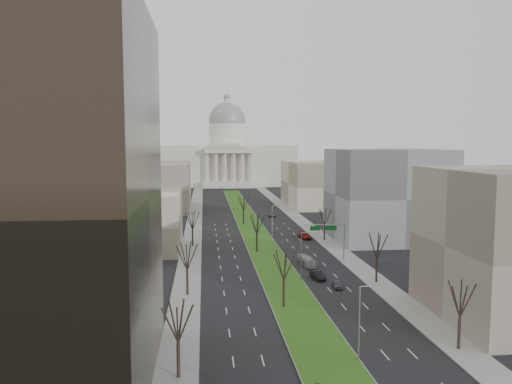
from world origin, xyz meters
TOP-DOWN VIEW (x-y plane):
  - ground at (0.00, 120.00)m, footprint 600.00×600.00m
  - median at (0.00, 118.99)m, footprint 8.00×222.03m
  - sidewalk_left at (-17.50, 95.00)m, footprint 5.00×330.00m
  - sidewalk_right at (17.50, 95.00)m, footprint 5.00×330.00m
  - capitol at (0.00, 269.59)m, footprint 80.00×46.00m
  - building_beige_left at (-33.00, 85.00)m, footprint 26.00×22.00m
  - building_grey_right at (34.00, 92.00)m, footprint 28.00×26.00m
  - building_far_left at (-35.00, 160.00)m, footprint 30.00×40.00m
  - building_far_right at (35.00, 165.00)m, footprint 30.00×40.00m
  - tree_left_near at (-17.20, 18.00)m, footprint 5.10×5.10m
  - tree_left_mid at (-17.20, 48.00)m, footprint 5.40×5.40m
  - tree_left_far at (-17.20, 88.00)m, footprint 5.28×5.28m
  - tree_right_near at (17.20, 22.00)m, footprint 5.16×5.16m
  - tree_right_mid at (17.20, 52.00)m, footprint 5.52×5.52m
  - tree_right_far at (17.20, 92.00)m, footprint 5.04×5.04m
  - tree_median_a at (-2.00, 40.00)m, footprint 5.40×5.40m
  - tree_median_b at (-2.00, 80.00)m, footprint 5.40×5.40m
  - tree_median_c at (-2.00, 120.00)m, footprint 5.40×5.40m
  - streetlamp_median_a at (3.76, 20.00)m, footprint 1.90×0.20m
  - streetlamp_median_b at (3.76, 55.00)m, footprint 1.90×0.20m
  - streetlamp_median_c at (3.76, 95.00)m, footprint 1.90×0.20m
  - mast_arm_signs at (13.49, 70.03)m, footprint 9.12×0.24m
  - car_grey_near at (9.22, 49.66)m, footprint 2.02×4.05m
  - car_black at (6.97, 55.53)m, footprint 2.35×4.95m
  - car_red at (12.56, 94.84)m, footprint 3.13×5.83m
  - car_grey_far at (9.17, 135.15)m, footprint 2.29×4.96m
  - box_van at (7.08, 66.03)m, footprint 2.76×7.56m

SIDE VIEW (x-z plane):
  - ground at x=0.00m, z-range 0.00..0.00m
  - sidewalk_left at x=-17.50m, z-range 0.00..0.15m
  - sidewalk_right at x=17.50m, z-range 0.00..0.15m
  - median at x=0.00m, z-range 0.00..0.20m
  - car_grey_near at x=9.22m, z-range 0.00..1.33m
  - car_grey_far at x=9.17m, z-range 0.00..1.38m
  - car_black at x=6.97m, z-range 0.00..1.57m
  - car_red at x=12.56m, z-range 0.00..1.61m
  - box_van at x=7.08m, z-range 0.00..2.06m
  - streetlamp_median_a at x=3.76m, z-range 0.23..9.39m
  - streetlamp_median_b at x=3.76m, z-range 0.23..9.39m
  - streetlamp_median_c at x=3.76m, z-range 0.23..9.39m
  - mast_arm_signs at x=13.49m, z-range 2.06..10.15m
  - tree_right_far at x=17.20m, z-range 1.99..11.07m
  - tree_left_near at x=-17.20m, z-range 2.02..11.20m
  - tree_right_near at x=17.20m, z-range 2.04..11.33m
  - tree_left_far at x=-17.20m, z-range 2.09..11.59m
  - tree_left_mid at x=-17.20m, z-range 2.14..11.86m
  - tree_median_a at x=-2.00m, z-range 2.14..11.86m
  - tree_median_b at x=-2.00m, z-range 2.14..11.86m
  - tree_median_c at x=-2.00m, z-range 2.14..11.86m
  - building_beige_left at x=-33.00m, z-range 0.00..14.00m
  - tree_right_mid at x=17.20m, z-range 2.19..12.12m
  - building_far_left at x=-35.00m, z-range 0.00..18.00m
  - building_far_right at x=35.00m, z-range 0.00..18.00m
  - building_grey_right at x=34.00m, z-range 0.00..24.00m
  - capitol at x=0.00m, z-range -11.19..43.81m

